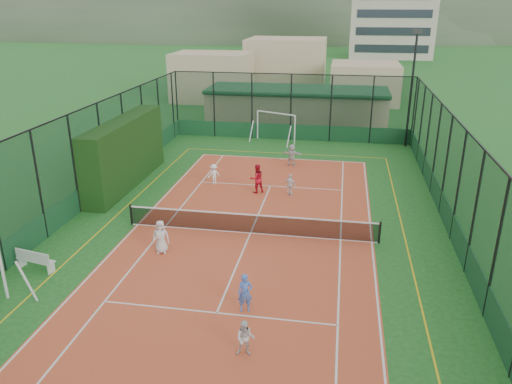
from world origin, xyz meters
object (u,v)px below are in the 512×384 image
white_bench (36,259)px  child_near_mid (245,293)px  floodlight_ne (411,90)px  child_far_back (292,155)px  futsal_goal_far (276,127)px  coach (257,178)px  child_far_left (214,174)px  child_far_right (290,185)px  child_near_left (161,237)px  child_near_right (245,339)px  clubhouse (297,107)px

white_bench → child_near_mid: bearing=2.4°
floodlight_ne → child_far_back: (-7.80, -6.08, -3.41)m
child_near_mid → floodlight_ne: bearing=56.4°
white_bench → futsal_goal_far: futsal_goal_far is taller
child_far_back → white_bench: bearing=68.7°
child_far_back → coach: bearing=83.3°
child_far_left → white_bench: bearing=26.5°
white_bench → child_near_mid: child_near_mid is taller
child_far_back → child_far_left: bearing=54.7°
floodlight_ne → child_far_back: bearing=-142.1°
child_far_left → coach: (2.70, -0.92, 0.22)m
white_bench → floodlight_ne: bearing=63.7°
child_near_mid → child_far_right: bearing=73.3°
floodlight_ne → child_far_left: (-11.90, -10.42, -3.51)m
white_bench → child_near_left: 4.95m
child_near_mid → child_near_right: bearing=-93.9°
white_bench → child_near_right: size_ratio=1.40×
child_near_mid → child_near_right: size_ratio=1.18×
child_far_left → child_near_left: bearing=48.4°
child_near_right → child_far_back: child_far_back is taller
child_near_right → floodlight_ne: bearing=69.4°
white_bench → coach: size_ratio=1.01×
child_far_right → child_far_back: bearing=-61.2°
floodlight_ne → coach: (-9.20, -11.34, -3.30)m
child_near_left → coach: coach is taller
child_near_mid → child_far_left: 12.97m
white_bench → futsal_goal_far: size_ratio=0.49×
white_bench → child_far_right: child_far_right is taller
futsal_goal_far → child_far_left: 10.35m
child_near_right → child_far_right: (-0.10, 13.52, 0.01)m
child_near_right → clubhouse: bearing=88.2°
white_bench → child_far_left: 11.78m
clubhouse → child_far_back: bearing=-86.0°
floodlight_ne → child_near_mid: size_ratio=5.92×
child_near_mid → child_far_back: child_far_back is taller
futsal_goal_far → coach: 11.03m
child_near_left → child_far_back: child_near_left is taller
child_far_back → futsal_goal_far: bearing=-64.1°
clubhouse → child_near_left: (-3.39, -24.48, -0.84)m
child_near_left → child_far_back: (4.18, 12.99, -0.02)m
child_near_right → coach: bearing=93.9°
floodlight_ne → clubhouse: floodlight_ne is taller
child_far_back → child_far_right: bearing=103.4°
child_far_back → child_near_left: bearing=80.3°
clubhouse → child_near_left: 24.73m
child_near_left → child_near_right: child_near_left is taller
clubhouse → child_far_back: (0.80, -11.48, -0.86)m
floodlight_ne → futsal_goal_far: (-9.64, -0.32, -3.03)m
clubhouse → white_bench: clubhouse is taller
white_bench → child_far_back: child_far_back is taller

